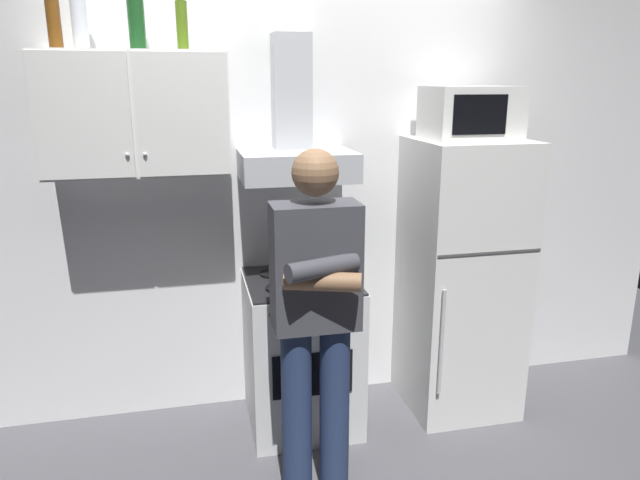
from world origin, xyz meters
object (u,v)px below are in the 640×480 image
person_standing (316,316)px  bottle_wine_green (136,16)px  cooking_pot (329,274)px  microwave (471,113)px  stove_oven (302,352)px  refrigerator (461,278)px  bottle_vodka_clear (79,14)px  upper_cabinet (136,114)px  bottle_beer_brown (54,22)px  range_hood (295,141)px  bottle_olive_oil (182,25)px

person_standing → bottle_wine_green: bottle_wine_green is taller
cooking_pot → bottle_wine_green: 1.59m
microwave → person_standing: 1.45m
stove_oven → refrigerator: refrigerator is taller
microwave → bottle_vodka_clear: size_ratio=1.44×
upper_cabinet → person_standing: size_ratio=0.55×
microwave → person_standing: size_ratio=0.29×
microwave → bottle_beer_brown: 2.13m
microwave → refrigerator: bearing=-89.1°
refrigerator → bottle_vodka_clear: (-1.97, 0.15, 1.41)m
stove_oven → range_hood: range_hood is taller
upper_cabinet → range_hood: bearing=0.1°
bottle_beer_brown → bottle_wine_green: 0.37m
refrigerator → upper_cabinet: bearing=175.9°
stove_oven → bottle_vodka_clear: bearing=171.6°
range_hood → bottle_olive_oil: size_ratio=2.97×
bottle_beer_brown → refrigerator: bearing=-3.6°
range_hood → bottle_beer_brown: bearing=179.7°
microwave → cooking_pot: microwave is taller
refrigerator → cooking_pot: 0.84m
upper_cabinet → microwave: 1.75m
microwave → bottle_olive_oil: size_ratio=1.90×
stove_oven → microwave: 1.62m
stove_oven → range_hood: (0.00, 0.13, 1.16)m
microwave → bottle_olive_oil: 1.57m
range_hood → bottle_wine_green: bottle_wine_green is taller
person_standing → bottle_beer_brown: 1.83m
upper_cabinet → microwave: (1.75, -0.11, -0.01)m
refrigerator → bottle_vodka_clear: bearing=175.6°
person_standing → bottle_vodka_clear: (-0.97, 0.76, 1.31)m
person_standing → cooking_pot: 0.52m
range_hood → bottle_vodka_clear: bearing=178.6°
bottle_wine_green → refrigerator: bearing=-4.8°
bottle_vodka_clear → bottle_wine_green: bearing=-1.5°
microwave → bottle_olive_oil: bottle_olive_oil is taller
microwave → bottle_vodka_clear: bearing=176.2°
upper_cabinet → bottle_beer_brown: bearing=178.7°
microwave → upper_cabinet: bearing=176.5°
refrigerator → microwave: size_ratio=3.33×
stove_oven → microwave: microwave is taller
bottle_beer_brown → upper_cabinet: bearing=-1.3°
upper_cabinet → person_standing: bearing=-44.3°
upper_cabinet → microwave: upper_cabinet is taller
microwave → bottle_wine_green: (-1.71, 0.13, 0.47)m
range_hood → stove_oven: bearing=-90.0°
upper_cabinet → range_hood: 0.81m
microwave → person_standing: (-1.00, -0.62, -0.84)m
bottle_vodka_clear → person_standing: bearing=-37.9°
stove_oven → bottle_olive_oil: (-0.55, 0.16, 1.74)m
bottle_wine_green → cooking_pot: bearing=-16.4°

